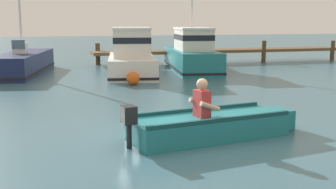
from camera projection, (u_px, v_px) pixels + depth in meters
ground_plane at (182, 136)px, 8.59m from camera, size 120.00×120.00×0.00m
wooden_dock at (221, 51)px, 23.73m from camera, size 14.27×1.64×1.22m
rowboat_with_person at (211, 125)px, 8.42m from camera, size 3.72×1.55×1.19m
moored_boat_navy at (24, 64)px, 18.65m from camera, size 2.78×6.34×3.95m
moored_boat_white at (131, 58)px, 18.14m from camera, size 2.82×5.37×2.02m
moored_boat_teal at (191, 54)px, 19.96m from camera, size 2.81×6.57×4.97m
mooring_buoy at (133, 78)px, 15.42m from camera, size 0.48×0.48×0.48m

